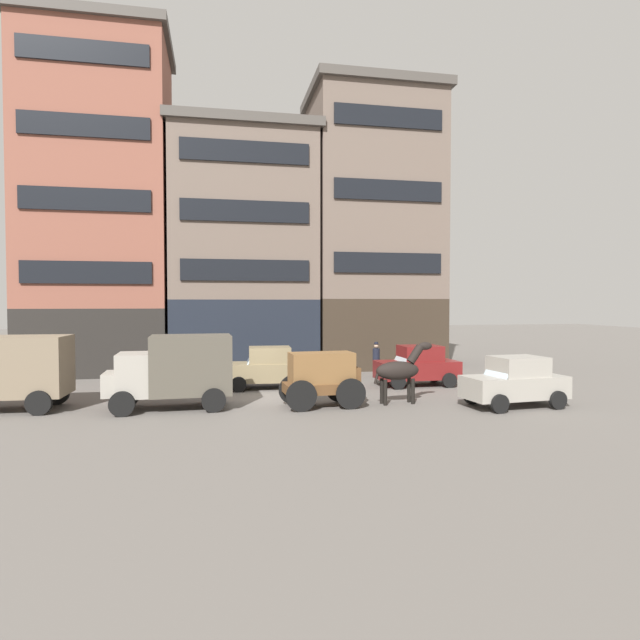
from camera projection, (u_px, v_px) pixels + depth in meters
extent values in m
plane|color=#605B56|center=(256.00, 399.00, 20.80)|extent=(120.00, 120.00, 0.00)
cube|color=black|center=(101.00, 340.00, 28.89)|extent=(7.26, 5.92, 3.48)
cube|color=brown|center=(99.00, 177.00, 28.58)|extent=(7.26, 5.92, 14.22)
cube|color=#47423D|center=(97.00, 39.00, 28.33)|extent=(7.76, 6.42, 0.50)
cube|color=black|center=(87.00, 272.00, 25.80)|extent=(6.10, 0.12, 1.10)
cube|color=black|center=(86.00, 199.00, 25.68)|extent=(6.10, 0.12, 1.10)
cube|color=black|center=(85.00, 125.00, 25.56)|extent=(6.10, 0.12, 1.10)
cube|color=black|center=(84.00, 51.00, 25.43)|extent=(6.10, 0.12, 1.10)
cube|color=black|center=(243.00, 334.00, 30.37)|extent=(7.88, 5.92, 3.94)
cube|color=#66564C|center=(243.00, 220.00, 30.15)|extent=(7.88, 5.92, 9.13)
cube|color=#47423D|center=(242.00, 135.00, 29.98)|extent=(8.38, 6.42, 0.50)
cube|color=black|center=(246.00, 270.00, 27.29)|extent=(6.62, 0.12, 1.10)
cube|color=black|center=(246.00, 211.00, 27.18)|extent=(6.62, 0.12, 1.10)
cube|color=black|center=(245.00, 151.00, 27.08)|extent=(6.62, 0.12, 1.10)
cube|color=#33281E|center=(372.00, 332.00, 31.86)|extent=(7.25, 5.92, 3.98)
cube|color=#66564C|center=(372.00, 201.00, 31.59)|extent=(7.25, 5.92, 11.81)
cube|color=#47423D|center=(373.00, 97.00, 31.38)|extent=(7.75, 6.42, 0.50)
cube|color=black|center=(388.00, 263.00, 28.76)|extent=(6.09, 0.12, 1.10)
cube|color=black|center=(389.00, 190.00, 28.63)|extent=(6.09, 0.12, 1.10)
cube|color=black|center=(389.00, 117.00, 28.49)|extent=(6.09, 0.12, 1.10)
cube|color=brown|center=(321.00, 388.00, 19.17)|extent=(2.77, 1.46, 0.36)
cube|color=brown|center=(321.00, 368.00, 19.15)|extent=(2.36, 1.24, 1.10)
cube|color=brown|center=(352.00, 373.00, 19.44)|extent=(0.46, 1.06, 0.50)
cylinder|color=black|center=(340.00, 388.00, 20.09)|extent=(1.10, 0.14, 1.10)
cylinder|color=black|center=(351.00, 394.00, 18.72)|extent=(1.10, 0.14, 1.10)
cylinder|color=black|center=(293.00, 390.00, 19.64)|extent=(1.10, 0.14, 1.10)
cylinder|color=black|center=(301.00, 396.00, 18.27)|extent=(1.10, 0.14, 1.10)
ellipsoid|color=black|center=(397.00, 371.00, 19.71)|extent=(1.73, 0.70, 0.70)
cylinder|color=black|center=(415.00, 354.00, 19.87)|extent=(0.68, 0.36, 0.76)
ellipsoid|color=black|center=(425.00, 346.00, 19.96)|extent=(0.57, 0.27, 0.30)
cylinder|color=black|center=(377.00, 375.00, 19.52)|extent=(0.27, 0.12, 0.65)
cylinder|color=black|center=(409.00, 390.00, 20.05)|extent=(0.14, 0.14, 0.95)
cylinder|color=black|center=(413.00, 391.00, 19.70)|extent=(0.14, 0.14, 0.95)
cylinder|color=black|center=(382.00, 391.00, 19.78)|extent=(0.14, 0.14, 0.95)
cylinder|color=black|center=(385.00, 393.00, 19.43)|extent=(0.14, 0.14, 0.95)
cube|color=gray|center=(139.00, 374.00, 18.53)|extent=(1.47, 1.75, 1.50)
cube|color=gray|center=(118.00, 384.00, 18.37)|extent=(0.96, 1.48, 0.80)
cube|color=#4C473D|center=(191.00, 364.00, 18.93)|extent=(2.87, 2.01, 2.10)
cube|color=silver|center=(125.00, 368.00, 18.41)|extent=(0.25, 1.37, 0.64)
cylinder|color=black|center=(122.00, 404.00, 17.53)|extent=(0.85, 0.25, 0.84)
cylinder|color=black|center=(129.00, 394.00, 19.37)|extent=(0.85, 0.25, 0.84)
cylinder|color=black|center=(214.00, 400.00, 18.22)|extent=(0.85, 0.25, 0.84)
cylinder|color=black|center=(212.00, 391.00, 20.07)|extent=(0.85, 0.25, 0.84)
cube|color=#756651|center=(25.00, 366.00, 18.51)|extent=(2.86, 1.98, 2.10)
cylinder|color=black|center=(39.00, 403.00, 17.74)|extent=(0.85, 0.25, 0.84)
cylinder|color=black|center=(57.00, 393.00, 19.61)|extent=(0.85, 0.25, 0.84)
cube|color=maroon|center=(417.00, 370.00, 24.01)|extent=(3.71, 1.62, 0.80)
cube|color=maroon|center=(420.00, 353.00, 24.02)|extent=(1.81, 1.45, 0.70)
cube|color=silver|center=(402.00, 356.00, 23.85)|extent=(0.34, 1.31, 0.56)
cylinder|color=black|center=(398.00, 382.00, 22.96)|extent=(0.66, 0.18, 0.66)
cylinder|color=black|center=(386.00, 377.00, 24.61)|extent=(0.66, 0.18, 0.66)
cylinder|color=black|center=(449.00, 380.00, 23.44)|extent=(0.66, 0.18, 0.66)
cylinder|color=black|center=(434.00, 375.00, 25.09)|extent=(0.66, 0.18, 0.66)
cube|color=#7A6B4C|center=(266.00, 372.00, 23.26)|extent=(3.78, 1.81, 0.80)
cube|color=#7A6B4C|center=(270.00, 355.00, 23.25)|extent=(1.88, 1.54, 0.70)
cube|color=silver|center=(250.00, 358.00, 23.14)|extent=(0.41, 1.33, 0.56)
cylinder|color=black|center=(239.00, 384.00, 22.28)|extent=(0.67, 0.22, 0.66)
cylinder|color=black|center=(239.00, 379.00, 23.94)|extent=(0.67, 0.22, 0.66)
cylinder|color=black|center=(295.00, 383.00, 22.61)|extent=(0.67, 0.22, 0.66)
cylinder|color=black|center=(292.00, 378.00, 24.27)|extent=(0.67, 0.22, 0.66)
cube|color=gray|center=(514.00, 387.00, 19.17)|extent=(3.83, 1.94, 0.80)
cube|color=gray|center=(518.00, 366.00, 19.18)|extent=(1.93, 1.60, 0.70)
cube|color=silver|center=(498.00, 371.00, 18.95)|extent=(0.46, 1.34, 0.56)
cylinder|color=black|center=(500.00, 404.00, 18.03)|extent=(0.67, 0.24, 0.66)
cylinder|color=black|center=(472.00, 395.00, 19.64)|extent=(0.67, 0.24, 0.66)
cylinder|color=black|center=(558.00, 400.00, 18.72)|extent=(0.67, 0.24, 0.66)
cylinder|color=black|center=(527.00, 392.00, 20.33)|extent=(0.67, 0.24, 0.66)
cylinder|color=black|center=(374.00, 369.00, 26.63)|extent=(0.16, 0.16, 0.85)
cylinder|color=black|center=(378.00, 369.00, 26.67)|extent=(0.16, 0.16, 0.85)
cylinder|color=black|center=(376.00, 354.00, 26.62)|extent=(0.50, 0.50, 0.62)
sphere|color=tan|center=(376.00, 346.00, 26.61)|extent=(0.22, 0.22, 0.22)
cylinder|color=black|center=(376.00, 344.00, 26.60)|extent=(0.28, 0.28, 0.02)
cylinder|color=black|center=(376.00, 343.00, 26.60)|extent=(0.18, 0.18, 0.09)
cylinder|color=maroon|center=(23.00, 380.00, 23.52)|extent=(0.24, 0.24, 0.70)
sphere|color=maroon|center=(23.00, 371.00, 23.50)|extent=(0.22, 0.22, 0.22)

